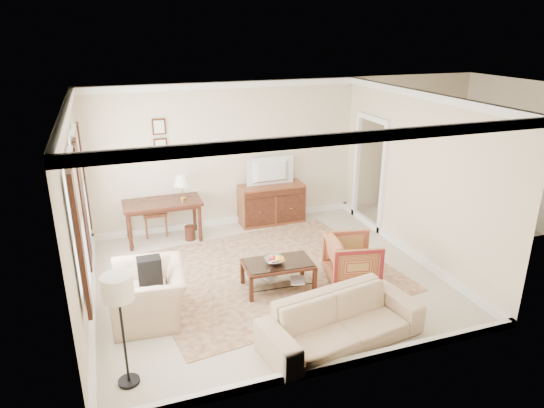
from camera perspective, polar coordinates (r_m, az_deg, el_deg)
room_shell at (r=7.23m, az=-0.72°, el=8.91°), size 5.51×5.01×2.91m
annex_bedroom at (r=10.96m, az=20.11°, el=0.03°), size 3.00×2.70×2.90m
window_front at (r=6.47m, az=-21.85°, el=-2.48°), size 0.12×1.56×1.80m
window_rear at (r=7.98m, az=-21.59°, el=1.72°), size 0.12×1.56×1.80m
doorway at (r=10.01m, az=11.38°, el=3.47°), size 0.10×1.12×2.25m
rug at (r=8.22m, az=-0.33°, el=-7.96°), size 4.29×3.81×0.01m
writing_desk at (r=9.37m, az=-12.76°, el=-0.34°), size 1.45×0.72×0.79m
desk_chair at (r=9.74m, az=-13.70°, el=-0.60°), size 0.53×0.53×1.05m
desk_lamp at (r=9.30m, az=-10.51°, el=2.02°), size 0.32×0.32×0.50m
framed_prints at (r=9.44m, az=-13.08°, el=7.78°), size 0.25×0.04×0.68m
sideboard at (r=10.08m, az=-0.06°, el=0.02°), size 1.34×0.51×0.82m
tv at (r=9.79m, az=-0.03°, el=4.85°), size 0.94×0.54×0.12m
coffee_table at (r=7.60m, az=0.71°, el=-7.55°), size 1.10×0.67×0.45m
fruit_bowl at (r=7.50m, az=0.34°, el=-6.60°), size 0.42×0.42×0.10m
book_a at (r=7.67m, az=-1.18°, el=-8.71°), size 0.27×0.16×0.38m
book_b at (r=7.62m, az=2.19°, el=-8.95°), size 0.27×0.11×0.38m
striped_armchair at (r=7.92m, az=9.44°, el=-6.18°), size 0.88×0.92×0.81m
club_armchair at (r=7.03m, az=-14.33°, el=-9.32°), size 0.82×1.18×0.99m
backpack at (r=6.92m, az=-14.22°, el=-7.45°), size 0.23×0.33×0.40m
sofa at (r=6.43m, az=8.21°, el=-12.66°), size 2.21×0.96×0.84m
floor_lamp at (r=5.56m, az=-17.62°, el=-10.26°), size 0.34×0.34×1.40m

